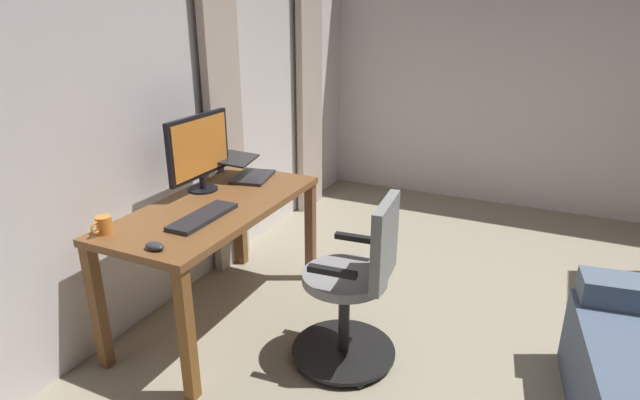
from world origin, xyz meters
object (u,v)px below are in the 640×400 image
object	(u,v)px
computer_mouse	(155,246)
desk	(216,220)
office_chair	(355,289)
computer_monitor	(199,149)
computer_keyboard	(203,217)
mug_coffee	(104,225)
laptop	(247,170)

from	to	relation	value
computer_mouse	desk	bearing A→B (deg)	-169.68
office_chair	computer_monitor	world-z (taller)	computer_monitor
computer_keyboard	computer_mouse	bearing A→B (deg)	4.16
desk	mug_coffee	size ratio (longest dim) A/B	11.58
office_chair	computer_mouse	distance (m)	1.01
computer_mouse	mug_coffee	distance (m)	0.35
computer_keyboard	mug_coffee	bearing A→B (deg)	-41.98
computer_monitor	computer_mouse	bearing A→B (deg)	22.40
mug_coffee	computer_monitor	bearing A→B (deg)	177.30
office_chair	mug_coffee	distance (m)	1.29
office_chair	computer_monitor	size ratio (longest dim) A/B	1.73
computer_mouse	mug_coffee	size ratio (longest dim) A/B	0.84
office_chair	mug_coffee	size ratio (longest dim) A/B	7.76
office_chair	computer_mouse	bearing A→B (deg)	121.24
desk	mug_coffee	bearing A→B (deg)	-22.73
desk	laptop	size ratio (longest dim) A/B	3.62
computer_keyboard	computer_mouse	size ratio (longest dim) A/B	4.39
office_chair	desk	bearing A→B (deg)	82.25
office_chair	laptop	distance (m)	1.17
laptop	computer_mouse	world-z (taller)	laptop
desk	office_chair	world-z (taller)	office_chair
computer_keyboard	desk	bearing A→B (deg)	-159.07
computer_monitor	computer_keyboard	distance (m)	0.53
computer_keyboard	laptop	size ratio (longest dim) A/B	1.15
computer_mouse	computer_keyboard	bearing A→B (deg)	-175.84
computer_keyboard	laptop	world-z (taller)	laptop
laptop	mug_coffee	bearing A→B (deg)	-20.51
desk	computer_mouse	bearing A→B (deg)	10.32
computer_mouse	computer_monitor	bearing A→B (deg)	-157.60
office_chair	computer_keyboard	xyz separation A→B (m)	(0.17, -0.80, 0.33)
desk	office_chair	distance (m)	0.91
computer_monitor	mug_coffee	bearing A→B (deg)	-2.70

